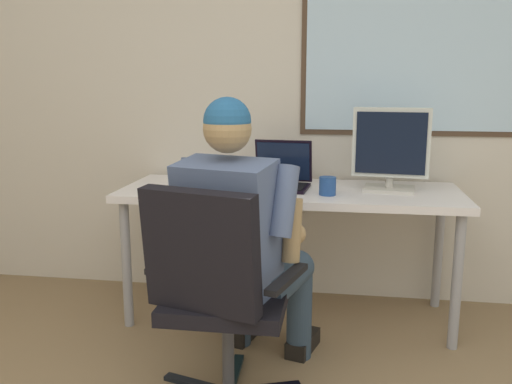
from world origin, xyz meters
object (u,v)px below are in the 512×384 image
Objects in this scene: wine_glass at (198,172)px; person_seated at (241,238)px; office_chair at (216,285)px; cd_case at (160,188)px; laptop at (281,175)px; book_stack at (215,179)px; crt_monitor at (391,146)px; desk at (290,201)px; coffee_mug at (328,186)px.

person_seated is at bearing -59.40° from wine_glass.
office_chair is 0.90m from wine_glass.
office_chair is at bearing -58.84° from cd_case.
laptop is at bearing 24.72° from wine_glass.
book_stack is at bearing 77.72° from wine_glass.
person_seated is 7.07× the size of cd_case.
wine_glass is at bearing -4.11° from cd_case.
office_chair is 2.68× the size of laptop.
desk is at bearing -176.89° from crt_monitor.
desk is 0.70m from cd_case.
book_stack is 1.10× the size of cd_case.
office_chair is at bearing -126.86° from crt_monitor.
person_seated is (0.06, 0.24, 0.12)m from office_chair.
cd_case is (-0.22, 0.02, -0.09)m from wine_glass.
cd_case reaches higher than desk.
person_seated is at bearing -46.45° from cd_case.
person_seated is 3.61× the size of laptop.
person_seated is 0.77m from laptop.
cd_case is (-1.21, -0.15, -0.23)m from crt_monitor.
desk is at bearing 78.02° from office_chair.
laptop is at bearing 15.51° from cd_case.
crt_monitor is 2.94× the size of wine_glass.
desk is 12.20× the size of wine_glass.
person_seated is at bearing -69.23° from book_stack.
wine_glass is 0.24m from cd_case.
coffee_mug is (0.63, -0.20, 0.01)m from book_stack.
person_seated is 0.83m from book_stack.
desk is 1.96× the size of office_chair.
person_seated is 0.68m from wine_glass.
office_chair is at bearing -103.95° from person_seated.
crt_monitor is at bearing 53.14° from office_chair.
laptop is (-0.58, 0.03, -0.17)m from crt_monitor.
crt_monitor is 1.25m from cd_case.
laptop is 1.78× the size of book_stack.
crt_monitor is 0.61m from laptop.
desk is 19.42× the size of coffee_mug.
desk is at bearing -44.86° from laptop.
coffee_mug is at bearing -153.21° from crt_monitor.
book_stack reaches higher than desk.
wine_glass is (-0.47, -0.13, 0.17)m from desk.
cd_case is at bearing 121.16° from office_chair.
desk is at bearing 146.92° from coffee_mug.
office_chair is 2.12× the size of crt_monitor.
wine_glass is at bearing -155.28° from laptop.
crt_monitor is at bearing -2.28° from book_stack.
book_stack is (-0.23, 1.00, 0.24)m from office_chair.
crt_monitor reaches higher than laptop.
wine_glass is at bearing -102.28° from book_stack.
desk is 10.31× the size of cd_case.
crt_monitor is at bearing 9.27° from wine_glass.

